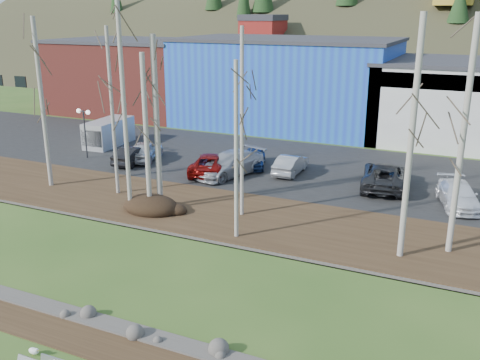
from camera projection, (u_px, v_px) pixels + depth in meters
The scene contains 29 objects.
dirt_strip at pixel (81, 337), 18.35m from camera, with size 80.00×1.80×0.03m, color #382616.
near_bank_rocks at pixel (99, 322), 19.22m from camera, with size 80.00×0.80×0.50m, color #47423D, non-canonical shape.
river at pixel (162, 274), 22.77m from camera, with size 80.00×8.00×0.90m, color #112131, non-canonical shape.
far_bank_rocks at pixel (207, 238), 26.32m from camera, with size 80.00×0.80×0.46m, color #47423D, non-canonical shape.
far_bank at pixel (235, 216), 29.07m from camera, with size 80.00×7.00×0.15m, color #382616.
parking_lot at pixel (297, 167), 38.16m from camera, with size 80.00×14.00×0.14m, color black.
building_brick at pixel (133, 76), 58.70m from camera, with size 16.32×12.24×7.80m.
building_blue at pixel (287, 82), 51.44m from camera, with size 20.40×12.24×8.30m.
seagull at pixel (34, 351), 17.32m from camera, with size 0.46×0.21×0.33m.
dirt_mound at pixel (151, 205), 29.51m from camera, with size 3.29×2.32×0.65m, color black.
birch_0 at pixel (42, 104), 32.38m from camera, with size 0.27×0.27×10.29m.
birch_1 at pixel (112, 113), 31.02m from camera, with size 0.20×0.20×9.79m.
birch_2 at pixel (157, 124), 28.83m from camera, with size 0.32×0.32×9.43m.
birch_3 at pixel (124, 104), 27.82m from camera, with size 0.24×0.24×11.82m.
birch_4 at pixel (146, 135), 28.28m from camera, with size 0.26×0.26×8.57m.
birch_5 at pixel (242, 125), 27.57m from camera, with size 0.20×0.20×9.88m.
birch_6 at pixel (236, 152), 24.95m from camera, with size 0.20×0.20×8.50m.
birch_7 at pixel (411, 142), 22.58m from camera, with size 0.27×0.27×10.55m.
birch_8 at pixel (463, 139), 23.03m from camera, with size 0.27×0.27×10.53m.
street_lamp at pixel (84, 120), 39.41m from camera, with size 1.38×0.55×3.67m.
car_0 at pixel (145, 151), 39.43m from camera, with size 1.70×4.24×1.44m, color silver.
car_1 at pixel (133, 155), 38.53m from camera, with size 1.36×3.89×1.28m, color black.
car_2 at pixel (212, 163), 36.20m from camera, with size 2.32×5.03×1.40m, color maroon.
car_3 at pixel (230, 164), 35.75m from camera, with size 2.22×5.47×1.59m, color #A6A8AE.
car_4 at pixel (254, 158), 37.70m from camera, with size 1.52×3.78×1.29m, color navy.
car_5 at pixel (291, 164), 36.18m from camera, with size 1.38×3.95×1.30m, color #A4A5A7.
car_6 at pixel (384, 176), 33.24m from camera, with size 2.58×5.60×1.56m, color #2B2B2D.
car_7 at pixel (458, 195), 30.13m from camera, with size 1.85×4.54×1.32m, color white.
van_grey at pixel (107, 133), 43.65m from camera, with size 2.30×4.89×2.08m.
Camera 1 is at (11.63, -10.01, 10.70)m, focal length 40.00 mm.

